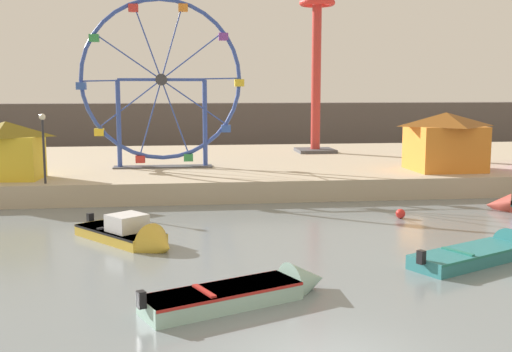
{
  "coord_description": "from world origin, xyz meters",
  "views": [
    {
      "loc": [
        -3.11,
        -12.48,
        5.94
      ],
      "look_at": [
        0.09,
        12.93,
        2.31
      ],
      "focal_mm": 43.57,
      "sensor_mm": 36.0,
      "label": 1
    }
  ],
  "objects_px": {
    "drop_tower_red_tower": "(317,46)",
    "mooring_buoy_orange": "(400,214)",
    "motorboat_seafoam": "(254,291)",
    "carnival_booth_orange_canopy": "(445,140)",
    "motorboat_teal_painted": "(489,251)",
    "promenade_lamp_near": "(43,137)",
    "motorboat_mustard_yellow": "(135,236)",
    "ferris_wheel_blue_frame": "(161,83)",
    "carnival_booth_yellow_awning": "(7,149)"
  },
  "relations": [
    {
      "from": "motorboat_teal_painted",
      "to": "drop_tower_red_tower",
      "type": "distance_m",
      "value": 27.41
    },
    {
      "from": "motorboat_mustard_yellow",
      "to": "drop_tower_red_tower",
      "type": "relative_size",
      "value": 0.31
    },
    {
      "from": "promenade_lamp_near",
      "to": "mooring_buoy_orange",
      "type": "bearing_deg",
      "value": -17.41
    },
    {
      "from": "motorboat_seafoam",
      "to": "carnival_booth_orange_canopy",
      "type": "height_order",
      "value": "carnival_booth_orange_canopy"
    },
    {
      "from": "motorboat_mustard_yellow",
      "to": "ferris_wheel_blue_frame",
      "type": "bearing_deg",
      "value": 137.99
    },
    {
      "from": "motorboat_seafoam",
      "to": "promenade_lamp_near",
      "type": "distance_m",
      "value": 18.1
    },
    {
      "from": "motorboat_mustard_yellow",
      "to": "drop_tower_red_tower",
      "type": "distance_m",
      "value": 26.88
    },
    {
      "from": "carnival_booth_yellow_awning",
      "to": "promenade_lamp_near",
      "type": "xyz_separation_m",
      "value": [
        2.26,
        -1.81,
        0.75
      ]
    },
    {
      "from": "motorboat_teal_painted",
      "to": "promenade_lamp_near",
      "type": "relative_size",
      "value": 1.63
    },
    {
      "from": "motorboat_seafoam",
      "to": "drop_tower_red_tower",
      "type": "xyz_separation_m",
      "value": [
        8.26,
        29.21,
        8.78
      ]
    },
    {
      "from": "motorboat_seafoam",
      "to": "ferris_wheel_blue_frame",
      "type": "bearing_deg",
      "value": 73.98
    },
    {
      "from": "motorboat_teal_painted",
      "to": "motorboat_seafoam",
      "type": "bearing_deg",
      "value": 173.8
    },
    {
      "from": "motorboat_mustard_yellow",
      "to": "mooring_buoy_orange",
      "type": "height_order",
      "value": "motorboat_mustard_yellow"
    },
    {
      "from": "drop_tower_red_tower",
      "to": "carnival_booth_orange_canopy",
      "type": "height_order",
      "value": "drop_tower_red_tower"
    },
    {
      "from": "motorboat_seafoam",
      "to": "drop_tower_red_tower",
      "type": "distance_m",
      "value": 31.6
    },
    {
      "from": "motorboat_seafoam",
      "to": "carnival_booth_yellow_awning",
      "type": "height_order",
      "value": "carnival_booth_yellow_awning"
    },
    {
      "from": "ferris_wheel_blue_frame",
      "to": "motorboat_teal_painted",
      "type": "bearing_deg",
      "value": -57.12
    },
    {
      "from": "carnival_booth_yellow_awning",
      "to": "carnival_booth_orange_canopy",
      "type": "relative_size",
      "value": 0.91
    },
    {
      "from": "motorboat_teal_painted",
      "to": "promenade_lamp_near",
      "type": "distance_m",
      "value": 21.6
    },
    {
      "from": "motorboat_mustard_yellow",
      "to": "carnival_booth_orange_canopy",
      "type": "distance_m",
      "value": 20.68
    },
    {
      "from": "motorboat_seafoam",
      "to": "promenade_lamp_near",
      "type": "bearing_deg",
      "value": 95.59
    },
    {
      "from": "motorboat_mustard_yellow",
      "to": "drop_tower_red_tower",
      "type": "height_order",
      "value": "drop_tower_red_tower"
    },
    {
      "from": "motorboat_mustard_yellow",
      "to": "mooring_buoy_orange",
      "type": "xyz_separation_m",
      "value": [
        11.82,
        3.38,
        -0.1
      ]
    },
    {
      "from": "motorboat_mustard_yellow",
      "to": "carnival_booth_yellow_awning",
      "type": "xyz_separation_m",
      "value": [
        -7.29,
        10.47,
        2.43
      ]
    },
    {
      "from": "drop_tower_red_tower",
      "to": "carnival_booth_yellow_awning",
      "type": "xyz_separation_m",
      "value": [
        -19.32,
        -11.91,
        -6.32
      ]
    },
    {
      "from": "carnival_booth_orange_canopy",
      "to": "mooring_buoy_orange",
      "type": "xyz_separation_m",
      "value": [
        -5.46,
        -7.68,
        -2.69
      ]
    },
    {
      "from": "motorboat_teal_painted",
      "to": "drop_tower_red_tower",
      "type": "relative_size",
      "value": 0.35
    },
    {
      "from": "motorboat_teal_painted",
      "to": "mooring_buoy_orange",
      "type": "xyz_separation_m",
      "value": [
        -0.67,
        6.95,
        -0.04
      ]
    },
    {
      "from": "drop_tower_red_tower",
      "to": "carnival_booth_orange_canopy",
      "type": "bearing_deg",
      "value": -65.15
    },
    {
      "from": "motorboat_teal_painted",
      "to": "mooring_buoy_orange",
      "type": "relative_size",
      "value": 13.17
    },
    {
      "from": "promenade_lamp_near",
      "to": "mooring_buoy_orange",
      "type": "distance_m",
      "value": 17.95
    },
    {
      "from": "carnival_booth_yellow_awning",
      "to": "drop_tower_red_tower",
      "type": "bearing_deg",
      "value": 35.99
    },
    {
      "from": "motorboat_seafoam",
      "to": "promenade_lamp_near",
      "type": "relative_size",
      "value": 1.62
    },
    {
      "from": "motorboat_seafoam",
      "to": "carnival_booth_yellow_awning",
      "type": "distance_m",
      "value": 20.68
    },
    {
      "from": "mooring_buoy_orange",
      "to": "motorboat_seafoam",
      "type": "bearing_deg",
      "value": -128.24
    },
    {
      "from": "motorboat_mustard_yellow",
      "to": "ferris_wheel_blue_frame",
      "type": "height_order",
      "value": "ferris_wheel_blue_frame"
    },
    {
      "from": "motorboat_teal_painted",
      "to": "ferris_wheel_blue_frame",
      "type": "relative_size",
      "value": 0.57
    },
    {
      "from": "motorboat_seafoam",
      "to": "carnival_booth_orange_canopy",
      "type": "distance_m",
      "value": 22.57
    },
    {
      "from": "motorboat_mustard_yellow",
      "to": "carnival_booth_orange_canopy",
      "type": "bearing_deg",
      "value": 83.67
    },
    {
      "from": "drop_tower_red_tower",
      "to": "carnival_booth_orange_canopy",
      "type": "distance_m",
      "value": 13.91
    },
    {
      "from": "carnival_booth_orange_canopy",
      "to": "mooring_buoy_orange",
      "type": "bearing_deg",
      "value": -126.42
    },
    {
      "from": "carnival_booth_orange_canopy",
      "to": "mooring_buoy_orange",
      "type": "distance_m",
      "value": 9.8
    },
    {
      "from": "motorboat_seafoam",
      "to": "motorboat_teal_painted",
      "type": "height_order",
      "value": "motorboat_teal_painted"
    },
    {
      "from": "promenade_lamp_near",
      "to": "mooring_buoy_orange",
      "type": "relative_size",
      "value": 8.06
    },
    {
      "from": "motorboat_teal_painted",
      "to": "carnival_booth_orange_canopy",
      "type": "distance_m",
      "value": 15.62
    },
    {
      "from": "motorboat_mustard_yellow",
      "to": "promenade_lamp_near",
      "type": "height_order",
      "value": "promenade_lamp_near"
    },
    {
      "from": "drop_tower_red_tower",
      "to": "mooring_buoy_orange",
      "type": "relative_size",
      "value": 37.28
    },
    {
      "from": "motorboat_seafoam",
      "to": "carnival_booth_yellow_awning",
      "type": "xyz_separation_m",
      "value": [
        -11.06,
        17.3,
        2.47
      ]
    },
    {
      "from": "motorboat_mustard_yellow",
      "to": "promenade_lamp_near",
      "type": "distance_m",
      "value": 10.5
    },
    {
      "from": "motorboat_seafoam",
      "to": "ferris_wheel_blue_frame",
      "type": "relative_size",
      "value": 0.57
    }
  ]
}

